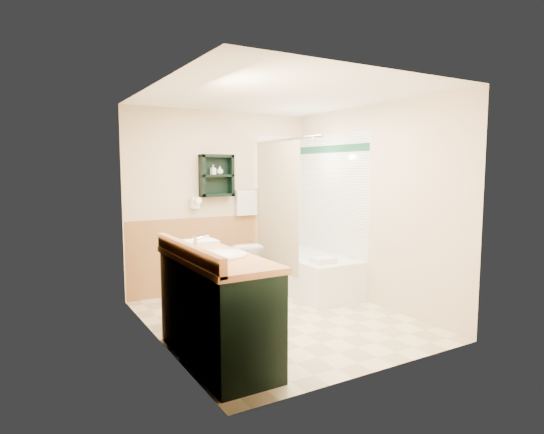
{
  "coord_description": "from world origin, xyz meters",
  "views": [
    {
      "loc": [
        -2.49,
        -4.12,
        1.64
      ],
      "look_at": [
        0.04,
        0.2,
        1.11
      ],
      "focal_mm": 30.0,
      "sensor_mm": 36.0,
      "label": 1
    }
  ],
  "objects_px": {
    "hair_dryer": "(195,203)",
    "soap_bottle_b": "(220,171)",
    "vanity_book": "(173,234)",
    "soap_bottle_a": "(213,172)",
    "bathtub": "(308,273)",
    "toilet": "(241,268)",
    "wall_shelf": "(217,176)",
    "vanity": "(217,308)"
  },
  "relations": [
    {
      "from": "vanity_book",
      "to": "soap_bottle_a",
      "type": "height_order",
      "value": "soap_bottle_a"
    },
    {
      "from": "soap_bottle_b",
      "to": "hair_dryer",
      "type": "bearing_deg",
      "value": 175.01
    },
    {
      "from": "wall_shelf",
      "to": "vanity",
      "type": "xyz_separation_m",
      "value": [
        -0.89,
        -2.04,
        -1.1
      ]
    },
    {
      "from": "vanity_book",
      "to": "soap_bottle_a",
      "type": "relative_size",
      "value": 1.84
    },
    {
      "from": "hair_dryer",
      "to": "vanity_book",
      "type": "relative_size",
      "value": 1.04
    },
    {
      "from": "wall_shelf",
      "to": "soap_bottle_a",
      "type": "relative_size",
      "value": 4.39
    },
    {
      "from": "toilet",
      "to": "soap_bottle_b",
      "type": "height_order",
      "value": "soap_bottle_b"
    },
    {
      "from": "bathtub",
      "to": "toilet",
      "type": "xyz_separation_m",
      "value": [
        -0.79,
        0.39,
        0.09
      ]
    },
    {
      "from": "hair_dryer",
      "to": "vanity",
      "type": "xyz_separation_m",
      "value": [
        -0.59,
        -2.06,
        -0.75
      ]
    },
    {
      "from": "hair_dryer",
      "to": "bathtub",
      "type": "distance_m",
      "value": 1.76
    },
    {
      "from": "soap_bottle_a",
      "to": "soap_bottle_b",
      "type": "xyz_separation_m",
      "value": [
        0.1,
        0.0,
        0.01
      ]
    },
    {
      "from": "vanity",
      "to": "soap_bottle_b",
      "type": "bearing_deg",
      "value": 65.19
    },
    {
      "from": "hair_dryer",
      "to": "soap_bottle_b",
      "type": "xyz_separation_m",
      "value": [
        0.34,
        -0.03,
        0.41
      ]
    },
    {
      "from": "vanity",
      "to": "soap_bottle_b",
      "type": "height_order",
      "value": "soap_bottle_b"
    },
    {
      "from": "vanity_book",
      "to": "soap_bottle_b",
      "type": "height_order",
      "value": "soap_bottle_b"
    },
    {
      "from": "hair_dryer",
      "to": "toilet",
      "type": "xyz_separation_m",
      "value": [
        0.53,
        -0.26,
        -0.86
      ]
    },
    {
      "from": "vanity",
      "to": "soap_bottle_a",
      "type": "bearing_deg",
      "value": 67.45
    },
    {
      "from": "toilet",
      "to": "soap_bottle_a",
      "type": "relative_size",
      "value": 5.5
    },
    {
      "from": "vanity",
      "to": "vanity_book",
      "type": "xyz_separation_m",
      "value": [
        -0.17,
        0.63,
        0.57
      ]
    },
    {
      "from": "toilet",
      "to": "wall_shelf",
      "type": "bearing_deg",
      "value": -36.41
    },
    {
      "from": "bathtub",
      "to": "wall_shelf",
      "type": "bearing_deg",
      "value": 148.38
    },
    {
      "from": "bathtub",
      "to": "soap_bottle_a",
      "type": "xyz_separation_m",
      "value": [
        -1.08,
        0.63,
        1.35
      ]
    },
    {
      "from": "vanity_book",
      "to": "vanity",
      "type": "bearing_deg",
      "value": -87.82
    },
    {
      "from": "wall_shelf",
      "to": "soap_bottle_a",
      "type": "xyz_separation_m",
      "value": [
        -0.05,
        -0.01,
        0.04
      ]
    },
    {
      "from": "hair_dryer",
      "to": "toilet",
      "type": "relative_size",
      "value": 0.35
    },
    {
      "from": "bathtub",
      "to": "vanity_book",
      "type": "height_order",
      "value": "vanity_book"
    },
    {
      "from": "vanity_book",
      "to": "wall_shelf",
      "type": "bearing_deg",
      "value": 40.49
    },
    {
      "from": "toilet",
      "to": "vanity_book",
      "type": "height_order",
      "value": "vanity_book"
    },
    {
      "from": "wall_shelf",
      "to": "bathtub",
      "type": "bearing_deg",
      "value": -31.62
    },
    {
      "from": "hair_dryer",
      "to": "vanity",
      "type": "height_order",
      "value": "hair_dryer"
    },
    {
      "from": "vanity",
      "to": "vanity_book",
      "type": "height_order",
      "value": "vanity_book"
    },
    {
      "from": "wall_shelf",
      "to": "toilet",
      "type": "xyz_separation_m",
      "value": [
        0.23,
        -0.24,
        -1.21
      ]
    },
    {
      "from": "wall_shelf",
      "to": "bathtub",
      "type": "height_order",
      "value": "wall_shelf"
    },
    {
      "from": "bathtub",
      "to": "soap_bottle_b",
      "type": "distance_m",
      "value": 1.79
    },
    {
      "from": "vanity",
      "to": "toilet",
      "type": "relative_size",
      "value": 2.08
    },
    {
      "from": "soap_bottle_a",
      "to": "vanity",
      "type": "bearing_deg",
      "value": -112.55
    },
    {
      "from": "toilet",
      "to": "bathtub",
      "type": "bearing_deg",
      "value": 163.3
    },
    {
      "from": "vanity_book",
      "to": "soap_bottle_a",
      "type": "xyz_separation_m",
      "value": [
        1.01,
        1.4,
        0.57
      ]
    },
    {
      "from": "wall_shelf",
      "to": "bathtub",
      "type": "xyz_separation_m",
      "value": [
        1.03,
        -0.63,
        -1.3
      ]
    },
    {
      "from": "soap_bottle_a",
      "to": "toilet",
      "type": "bearing_deg",
      "value": -39.62
    },
    {
      "from": "bathtub",
      "to": "vanity_book",
      "type": "distance_m",
      "value": 2.35
    },
    {
      "from": "hair_dryer",
      "to": "vanity",
      "type": "relative_size",
      "value": 0.17
    }
  ]
}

